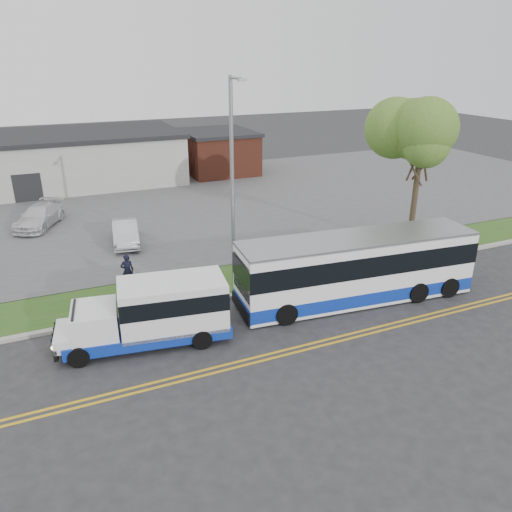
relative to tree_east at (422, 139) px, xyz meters
name	(u,v)px	position (x,y,z in m)	size (l,w,h in m)	color
ground	(193,317)	(-14.00, -3.00, -6.20)	(140.00, 140.00, 0.00)	#28282B
lane_line_north	(224,365)	(-14.00, -6.85, -6.20)	(70.00, 0.12, 0.01)	gold
lane_line_south	(227,370)	(-14.00, -7.15, -6.20)	(70.00, 0.12, 0.01)	gold
curb	(185,305)	(-14.00, -1.90, -6.13)	(80.00, 0.30, 0.15)	#9E9B93
verge	(174,289)	(-14.00, -0.10, -6.15)	(80.00, 3.30, 0.10)	#27511B
parking_lot	(122,210)	(-14.00, 14.00, -6.15)	(80.00, 25.00, 0.10)	#4C4C4F
commercial_building	(25,162)	(-20.00, 24.00, -4.02)	(25.40, 10.40, 4.35)	#9E9E99
brick_wing	(218,152)	(-3.50, 23.00, -4.24)	(6.30, 7.30, 3.90)	brown
tree_east	(422,139)	(0.00, 0.00, 0.00)	(5.20, 5.20, 8.33)	#32241B
streetlight_near	(233,177)	(-11.00, -0.27, -0.97)	(0.35, 1.53, 9.50)	gray
shuttle_bus	(156,311)	(-15.75, -4.26, -4.87)	(6.73, 3.00, 2.50)	#0E2D9D
transit_bus	(356,268)	(-6.69, -4.29, -4.68)	(11.07, 3.48, 3.02)	white
pedestrian	(127,271)	(-15.95, 0.91, -5.26)	(0.61, 0.40, 1.68)	black
parked_car_a	(125,233)	(-14.98, 6.95, -5.44)	(1.41, 4.04, 1.33)	#BABCC2
parked_car_b	(39,216)	(-19.47, 12.35, -5.43)	(1.90, 4.67, 1.35)	silver
grocery_bag_left	(123,287)	(-16.25, 0.66, -5.94)	(0.32, 0.32, 0.32)	white
grocery_bag_right	(134,281)	(-15.65, 1.16, -5.94)	(0.32, 0.32, 0.32)	white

